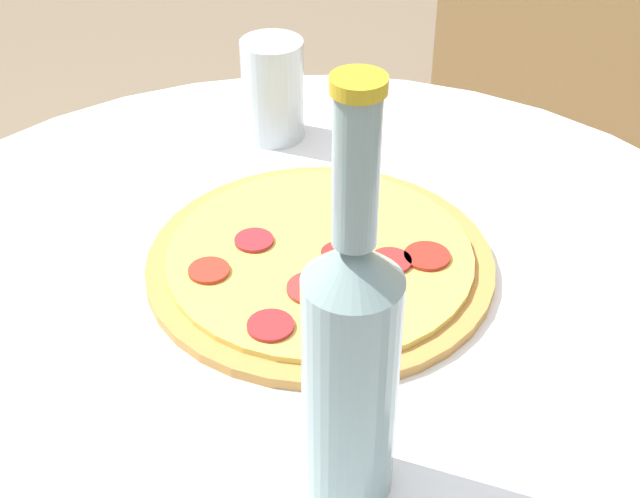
# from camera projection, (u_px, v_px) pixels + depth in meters

# --- Properties ---
(table) EXTENTS (0.89, 0.89, 0.70)m
(table) POSITION_uv_depth(u_px,v_px,m) (309.00, 439.00, 0.85)
(table) COLOR white
(table) RESTS_ON ground_plane
(pizza) EXTENTS (0.31, 0.31, 0.02)m
(pizza) POSITION_uv_depth(u_px,v_px,m) (320.00, 261.00, 0.79)
(pizza) COLOR #B77F3D
(pizza) RESTS_ON table
(beer_bottle) EXTENTS (0.06, 0.06, 0.30)m
(beer_bottle) POSITION_uv_depth(u_px,v_px,m) (351.00, 360.00, 0.54)
(beer_bottle) COLOR gray
(beer_bottle) RESTS_ON table
(drinking_glass) EXTENTS (0.07, 0.07, 0.11)m
(drinking_glass) POSITION_uv_depth(u_px,v_px,m) (273.00, 90.00, 0.95)
(drinking_glass) COLOR silver
(drinking_glass) RESTS_ON table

